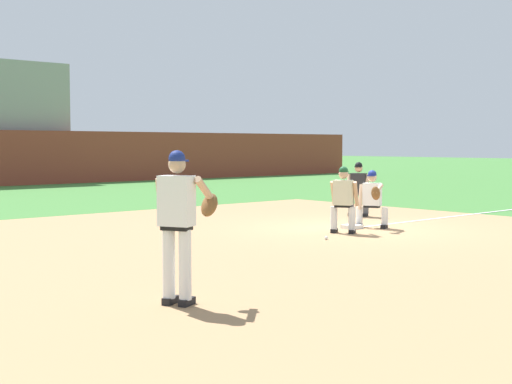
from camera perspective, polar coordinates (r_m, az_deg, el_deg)
ground_plane at (r=16.50m, az=7.69°, el=-2.92°), size 160.00×160.00×0.00m
infield_dirt_patch at (r=12.50m, az=2.90°, el=-5.04°), size 18.00×18.00×0.01m
foul_line_stripe at (r=21.83m, az=19.01°, el=-1.43°), size 13.06×0.10×0.00m
first_base_bag at (r=16.50m, az=7.69°, el=-2.77°), size 0.38×0.38×0.09m
baseball at (r=14.53m, az=5.64°, el=-3.67°), size 0.07×0.07×0.07m
pitcher at (r=8.55m, az=-6.15°, el=-2.04°), size 0.83×0.59×1.86m
first_baseman at (r=16.60m, az=9.27°, el=-0.36°), size 0.84×0.98×1.34m
baserunner at (r=15.53m, az=6.99°, el=-0.40°), size 0.61×0.67×1.46m
umpire at (r=19.30m, az=8.20°, el=0.41°), size 0.62×0.68×1.46m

